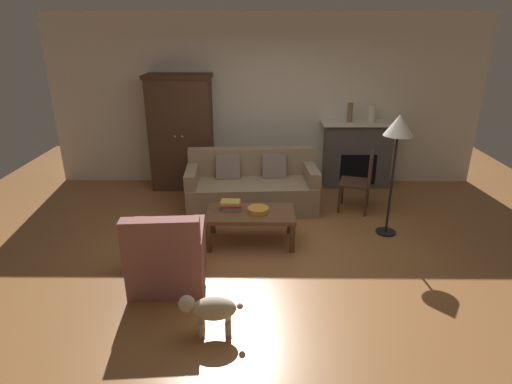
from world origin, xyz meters
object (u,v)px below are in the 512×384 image
mantel_vase_bronze (350,112)px  mantel_vase_cream (372,114)px  book_stack (231,205)px  fruit_bowl (258,210)px  floor_lamp (398,132)px  dog (210,309)px  armchair_near_left (167,257)px  armoire (181,133)px  couch (252,188)px  coffee_table (251,216)px  side_chair_wooden (362,178)px  fireplace (357,154)px

mantel_vase_bronze → mantel_vase_cream: size_ratio=1.16×
book_stack → fruit_bowl: bearing=-15.1°
floor_lamp → dog: bearing=-137.0°
armchair_near_left → dog: (0.54, -0.78, -0.07)m
armoire → mantel_vase_bronze: armoire is taller
couch → book_stack: couch is taller
fruit_bowl → mantel_vase_cream: (1.85, 2.10, 0.80)m
mantel_vase_cream → floor_lamp: (-0.14, -1.81, 0.12)m
book_stack → dog: size_ratio=0.46×
couch → coffee_table: (0.01, -1.11, 0.05)m
floor_lamp → mantel_vase_cream: bearing=85.7°
book_stack → couch: bearing=77.0°
dog → side_chair_wooden: bearing=54.7°
armchair_near_left → floor_lamp: bearing=24.4°
side_chair_wooden → dog: bearing=-125.3°
mantel_vase_cream → dog: mantel_vase_cream is taller
armoire → fruit_bowl: 2.45m
fireplace → mantel_vase_cream: size_ratio=4.74×
armchair_near_left → side_chair_wooden: 3.16m
fireplace → armoire: (-2.95, -0.08, 0.38)m
side_chair_wooden → mantel_vase_cream: bearing=72.5°
mantel_vase_bronze → floor_lamp: bearing=-82.9°
armchair_near_left → armoire: bearing=96.2°
coffee_table → armoire: bearing=120.5°
book_stack → dog: 1.81m
book_stack → armchair_near_left: (-0.62, -1.02, -0.16)m
coffee_table → fruit_bowl: fruit_bowl is taller
armchair_near_left → floor_lamp: (2.67, 1.21, 1.06)m
coffee_table → armchair_near_left: 1.28m
mantel_vase_bronze → fruit_bowl: bearing=-125.5°
fruit_bowl → armchair_near_left: (-0.96, -0.93, -0.14)m
fruit_bowl → floor_lamp: bearing=9.5°
coffee_table → book_stack: (-0.25, 0.07, 0.11)m
coffee_table → fruit_bowl: (0.09, -0.02, 0.09)m
fireplace → book_stack: fireplace is taller
floor_lamp → armchair_near_left: bearing=-155.6°
coffee_table → armchair_near_left: (-0.87, -0.95, -0.05)m
fireplace → mantel_vase_bronze: 0.73m
fruit_bowl → mantel_vase_cream: bearing=48.5°
fruit_bowl → coffee_table: bearing=166.8°
fruit_bowl → book_stack: 0.36m
mantel_vase_bronze → mantel_vase_cream: bearing=0.0°
mantel_vase_bronze → floor_lamp: size_ratio=0.19×
coffee_table → mantel_vase_cream: 2.98m
mantel_vase_bronze → dog: bearing=-116.7°
book_stack → mantel_vase_cream: mantel_vase_cream is taller
fruit_bowl → mantel_vase_cream: mantel_vase_cream is taller
fireplace → coffee_table: 2.74m
armoire → book_stack: armoire is taller
coffee_table → fireplace: bearing=49.9°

